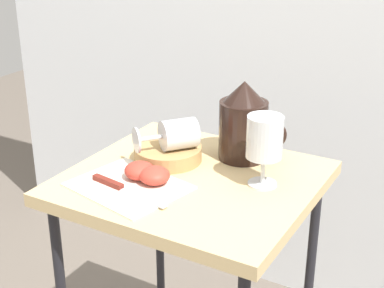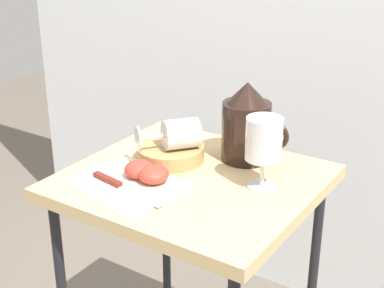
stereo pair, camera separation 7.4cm
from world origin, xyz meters
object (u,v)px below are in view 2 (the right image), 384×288
at_px(apple_half_left, 140,169).
at_px(knife, 117,184).
at_px(pitcher, 247,129).
at_px(table, 192,206).
at_px(apple_half_right, 154,174).
at_px(wine_glass_upright, 264,143).
at_px(basket_tray, 170,153).
at_px(wine_glass_tipped_near, 179,134).

distance_m(apple_half_left, knife, 0.07).
xyz_separation_m(pitcher, apple_half_left, (-0.15, -0.22, -0.05)).
xyz_separation_m(table, apple_half_right, (-0.05, -0.08, 0.10)).
distance_m(pitcher, wine_glass_upright, 0.15).
xyz_separation_m(table, pitcher, (0.05, 0.15, 0.15)).
bearing_deg(pitcher, apple_half_left, -123.47).
bearing_deg(pitcher, basket_tray, -145.72).
height_order(pitcher, apple_half_right, pitcher).
bearing_deg(basket_tray, apple_half_right, -70.80).
relative_size(pitcher, wine_glass_upright, 1.21).
xyz_separation_m(apple_half_right, knife, (-0.05, -0.06, -0.01)).
relative_size(basket_tray, wine_glass_upright, 1.02).
xyz_separation_m(apple_half_left, knife, (-0.01, -0.06, -0.01)).
distance_m(wine_glass_upright, apple_half_left, 0.28).
distance_m(table, wine_glass_upright, 0.24).
relative_size(wine_glass_upright, knife, 0.76).
xyz_separation_m(basket_tray, apple_half_left, (0.00, -0.12, 0.01)).
bearing_deg(knife, apple_half_right, 47.84).
bearing_deg(pitcher, wine_glass_tipped_near, -141.23).
relative_size(table, wine_glass_upright, 4.58).
height_order(apple_half_right, knife, apple_half_right).
bearing_deg(table, apple_half_left, -142.52).
distance_m(table, apple_half_left, 0.15).
distance_m(basket_tray, apple_half_right, 0.13).
height_order(basket_tray, apple_half_left, apple_half_left).
bearing_deg(pitcher, table, -109.74).
height_order(table, wine_glass_tipped_near, wine_glass_tipped_near).
distance_m(pitcher, knife, 0.34).
height_order(table, basket_tray, basket_tray).
xyz_separation_m(table, knife, (-0.11, -0.14, 0.08)).
height_order(basket_tray, wine_glass_upright, wine_glass_upright).
relative_size(pitcher, wine_glass_tipped_near, 1.24).
height_order(pitcher, wine_glass_tipped_near, pitcher).
bearing_deg(wine_glass_tipped_near, pitcher, 38.77).
xyz_separation_m(wine_glass_tipped_near, apple_half_left, (-0.02, -0.12, -0.05)).
relative_size(apple_half_left, knife, 0.33).
bearing_deg(apple_half_right, wine_glass_tipped_near, 98.70).
bearing_deg(wine_glass_upright, apple_half_left, -155.40).
xyz_separation_m(wine_glass_tipped_near, knife, (-0.04, -0.19, -0.06)).
relative_size(basket_tray, apple_half_left, 2.37).
bearing_deg(basket_tray, wine_glass_upright, -1.92).
bearing_deg(apple_half_right, apple_half_left, 174.01).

